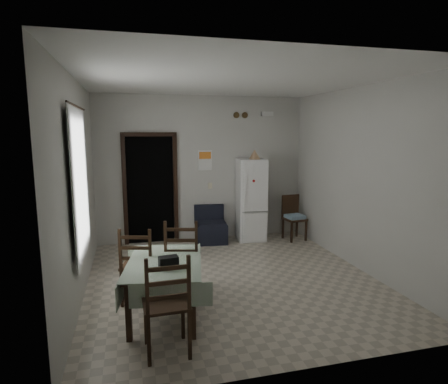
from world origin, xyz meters
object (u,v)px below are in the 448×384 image
fridge (251,200)px  corner_chair (295,218)px  navy_seat (211,225)px  dining_chair_far_left (140,264)px  dining_table (165,288)px  dining_chair_near_head (166,302)px  dining_chair_far_right (183,257)px

fridge → corner_chair: size_ratio=1.83×
navy_seat → dining_chair_far_left: bearing=-116.0°
navy_seat → corner_chair: 1.71m
dining_table → dining_chair_far_left: (-0.28, 0.46, 0.17)m
dining_chair_near_head → dining_chair_far_right: bearing=-106.8°
navy_seat → dining_chair_far_left: dining_chair_far_left is taller
dining_chair_far_right → dining_chair_near_head: bearing=89.2°
dining_table → dining_chair_near_head: dining_chair_near_head is taller
fridge → dining_table: (-2.00, -2.79, -0.49)m
navy_seat → corner_chair: size_ratio=0.80×
fridge → dining_chair_near_head: bearing=-114.8°
dining_table → dining_chair_near_head: (-0.06, -0.78, 0.19)m
dining_chair_far_right → dining_chair_near_head: (-0.35, -1.28, -0.01)m
fridge → dining_table: 3.47m
fridge → corner_chair: 0.97m
fridge → dining_chair_far_right: (-1.71, -2.29, -0.29)m
dining_table → dining_chair_near_head: 0.80m
dining_table → corner_chair: bearing=51.8°
fridge → navy_seat: bearing=-174.8°
navy_seat → dining_chair_far_right: bearing=-105.2°
corner_chair → dining_chair_far_left: dining_chair_far_left is taller
fridge → dining_chair_far_right: size_ratio=1.54×
navy_seat → dining_table: bearing=-106.8°
dining_chair_far_right → dining_chair_near_head: 1.33m
fridge → dining_chair_far_right: 2.87m
fridge → navy_seat: fridge is taller
navy_seat → dining_chair_far_left: 2.75m
navy_seat → dining_chair_near_head: bearing=-103.1°
dining_chair_near_head → fridge: bearing=-121.6°
dining_table → dining_chair_far_right: bearing=70.3°
fridge → dining_chair_near_head: 4.13m
fridge → dining_chair_far_left: (-2.28, -2.33, -0.32)m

